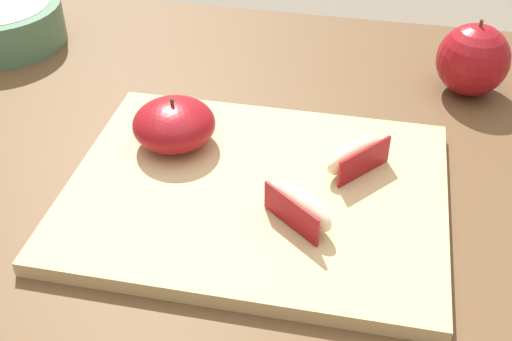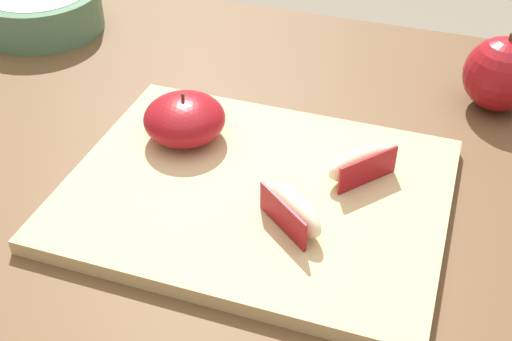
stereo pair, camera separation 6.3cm
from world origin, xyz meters
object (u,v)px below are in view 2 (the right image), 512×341
at_px(cutting_board, 256,193).
at_px(apple_wedge_right, 360,163).
at_px(apple_wedge_front, 294,211).
at_px(whole_apple_red_delicious, 501,74).
at_px(ceramic_fruit_bowl, 41,9).
at_px(apple_half_skin_up, 184,119).

xyz_separation_m(cutting_board, apple_wedge_right, (0.09, 0.05, 0.02)).
height_order(apple_wedge_front, whole_apple_red_delicious, whole_apple_red_delicious).
relative_size(whole_apple_red_delicious, ceramic_fruit_bowl, 0.56).
xyz_separation_m(apple_wedge_right, ceramic_fruit_bowl, (-0.50, 0.21, -0.00)).
height_order(whole_apple_red_delicious, ceramic_fruit_bowl, whole_apple_red_delicious).
height_order(cutting_board, apple_half_skin_up, apple_half_skin_up).
bearing_deg(apple_wedge_right, cutting_board, -152.23).
relative_size(cutting_board, apple_wedge_right, 5.08).
height_order(apple_half_skin_up, ceramic_fruit_bowl, apple_half_skin_up).
bearing_deg(apple_half_skin_up, apple_wedge_right, -2.10).
relative_size(apple_wedge_right, ceramic_fruit_bowl, 0.43).
xyz_separation_m(apple_half_skin_up, whole_apple_red_delicious, (0.31, 0.20, 0.00)).
bearing_deg(ceramic_fruit_bowl, cutting_board, -32.38).
distance_m(apple_half_skin_up, ceramic_fruit_bowl, 0.37).
xyz_separation_m(apple_wedge_right, whole_apple_red_delicious, (0.12, 0.20, 0.01)).
xyz_separation_m(apple_wedge_front, ceramic_fruit_bowl, (-0.46, 0.30, -0.00)).
bearing_deg(apple_half_skin_up, ceramic_fruit_bowl, 146.66).
xyz_separation_m(cutting_board, apple_wedge_front, (0.05, -0.04, 0.02)).
relative_size(apple_wedge_right, whole_apple_red_delicious, 0.76).
relative_size(cutting_board, whole_apple_red_delicious, 3.86).
bearing_deg(apple_wedge_front, apple_wedge_right, 64.51).
distance_m(apple_half_skin_up, whole_apple_red_delicious, 0.37).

